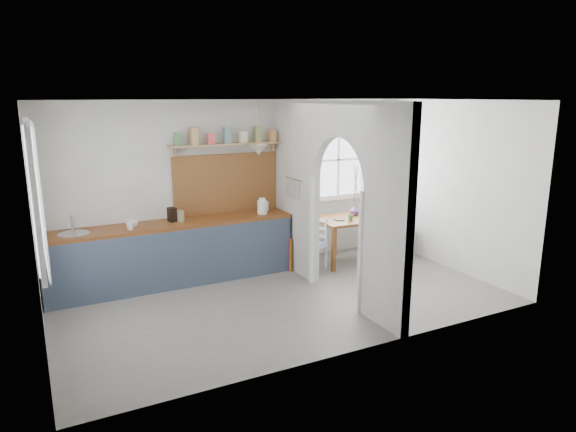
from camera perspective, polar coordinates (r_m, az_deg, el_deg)
name	(u,v)px	position (r m, az deg, el deg)	size (l,w,h in m)	color
floor	(285,300)	(6.94, -0.34, -9.27)	(5.80, 3.20, 0.01)	gray
ceiling	(285,100)	(6.41, -0.37, 12.75)	(5.80, 3.20, 0.01)	beige
walls	(285,204)	(6.55, -0.36, 1.30)	(5.81, 3.21, 2.60)	beige
partition	(329,188)	(6.91, 4.62, 3.16)	(0.12, 3.20, 2.60)	beige
kitchen_window	(32,197)	(5.80, -26.55, 1.86)	(0.10, 1.16, 1.50)	white
nook_window	(338,160)	(8.72, 5.61, 6.23)	(1.76, 0.10, 1.30)	white
counter	(173,252)	(7.59, -12.61, -3.94)	(3.50, 0.60, 0.90)	brown
sink	(74,234)	(7.25, -22.70, -1.90)	(0.40, 0.40, 0.02)	silver
backsplash	(226,183)	(7.88, -6.89, 3.61)	(1.65, 0.03, 0.90)	brown
shelf	(227,141)	(7.72, -6.80, 8.29)	(1.75, 0.20, 0.21)	tan
pendant_lamp	(258,150)	(7.55, -3.31, 7.33)	(0.26, 0.26, 0.16)	beige
utensil_rail	(294,179)	(7.58, 0.68, 4.10)	(0.02, 0.02, 0.50)	silver
dining_table	(353,239)	(8.44, 7.25, -2.61)	(1.17, 0.78, 0.73)	brown
chair_left	(311,244)	(7.96, 2.57, -3.14)	(0.37, 0.37, 0.82)	white
chair_right	(398,228)	(8.90, 12.09, -1.30)	(0.43, 0.43, 0.93)	white
kettle	(262,206)	(7.80, -2.89, 1.13)	(0.20, 0.16, 0.24)	white
mug_a	(130,226)	(7.19, -17.12, -1.04)	(0.12, 0.12, 0.11)	white
mug_b	(133,224)	(7.29, -16.83, -0.86)	(0.13, 0.13, 0.10)	white
knife_block	(172,215)	(7.48, -12.75, 0.15)	(0.09, 0.13, 0.21)	black
jar	(181,216)	(7.48, -11.85, 0.02)	(0.10, 0.10, 0.16)	gray
towel_magenta	(290,254)	(7.90, 0.23, -4.29)	(0.02, 0.03, 0.51)	#C91D7C
towel_orange	(291,256)	(7.90, 0.28, -4.49)	(0.02, 0.03, 0.56)	#CF5410
bowl	(371,215)	(8.37, 9.16, 0.07)	(0.32, 0.32, 0.08)	silver
table_cup	(351,218)	(8.15, 6.96, -0.17)	(0.10, 0.10, 0.09)	#457F47
plate	(339,219)	(8.18, 5.68, -0.36)	(0.19, 0.19, 0.02)	#312E2E
vase	(355,210)	(8.51, 7.42, 0.65)	(0.16, 0.16, 0.17)	#5C356C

